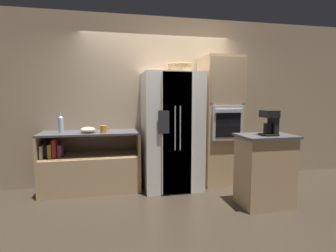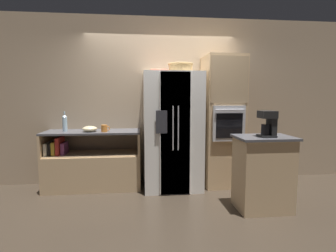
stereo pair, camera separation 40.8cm
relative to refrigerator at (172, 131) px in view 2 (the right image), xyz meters
name	(u,v)px [view 2 (the right image)]	position (x,y,z in m)	size (l,w,h in m)	color
ground_plane	(163,187)	(-0.15, -0.02, -0.92)	(20.00, 20.00, 0.00)	#382D23
wall_back	(160,101)	(-0.15, 0.41, 0.48)	(12.00, 0.06, 2.80)	tan
counter_left	(93,167)	(-1.28, 0.10, -0.58)	(1.49, 0.58, 0.93)	tan
refrigerator	(172,131)	(0.00, 0.00, 0.00)	(0.90, 0.79, 1.84)	white
wall_oven	(222,121)	(0.84, 0.06, 0.14)	(0.62, 0.70, 2.12)	tan
island_counter	(263,173)	(1.06, -0.97, -0.44)	(0.72, 0.53, 0.96)	tan
wicker_basket	(181,67)	(0.12, -0.06, 0.99)	(0.39, 0.39, 0.14)	tan
fruit_bowl	(159,71)	(-0.21, 0.03, 0.95)	(0.31, 0.31, 0.06)	#DB664C
bottle_tall	(65,123)	(-1.68, 0.10, 0.14)	(0.07, 0.07, 0.31)	silver
mug	(104,128)	(-1.06, -0.04, 0.06)	(0.14, 0.10, 0.11)	orange
mixing_bowl	(90,129)	(-1.29, 0.01, 0.05)	(0.22, 0.22, 0.09)	beige
coffee_maker	(269,123)	(1.08, -1.03, 0.22)	(0.19, 0.20, 0.33)	black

